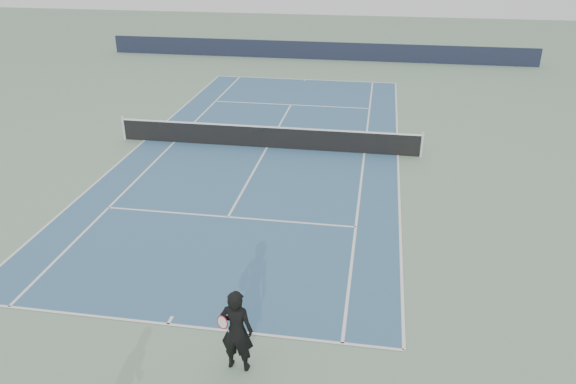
# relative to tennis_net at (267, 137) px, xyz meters

# --- Properties ---
(ground) EXTENTS (80.00, 80.00, 0.00)m
(ground) POSITION_rel_tennis_net_xyz_m (0.00, 0.00, -0.50)
(ground) COLOR gray
(court_surface) EXTENTS (10.97, 23.77, 0.01)m
(court_surface) POSITION_rel_tennis_net_xyz_m (0.00, 0.00, -0.50)
(court_surface) COLOR #376082
(court_surface) RESTS_ON ground
(tennis_net) EXTENTS (12.90, 0.10, 1.07)m
(tennis_net) POSITION_rel_tennis_net_xyz_m (0.00, 0.00, 0.00)
(tennis_net) COLOR silver
(tennis_net) RESTS_ON ground
(windscreen_far) EXTENTS (30.00, 0.25, 1.20)m
(windscreen_far) POSITION_rel_tennis_net_xyz_m (0.00, 17.88, 0.10)
(windscreen_far) COLOR black
(windscreen_far) RESTS_ON ground
(tennis_player) EXTENTS (0.84, 0.59, 1.94)m
(tennis_player) POSITION_rel_tennis_net_xyz_m (1.98, -12.97, 0.47)
(tennis_player) COLOR black
(tennis_player) RESTS_ON ground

